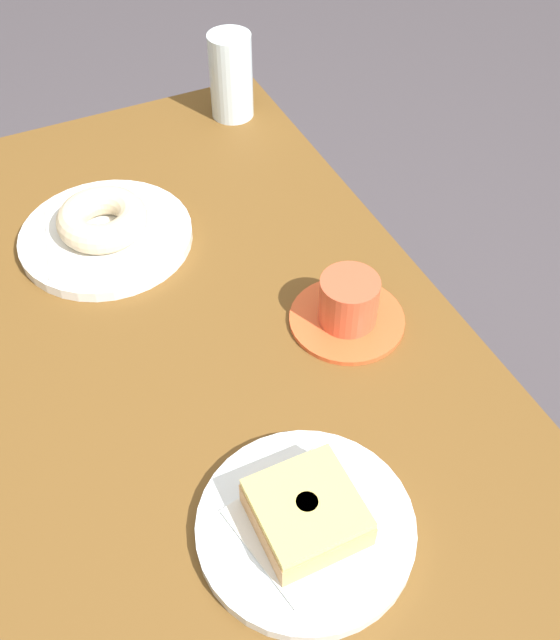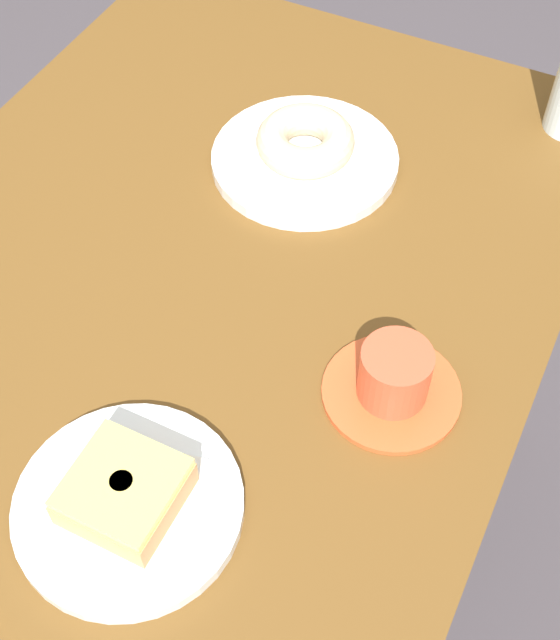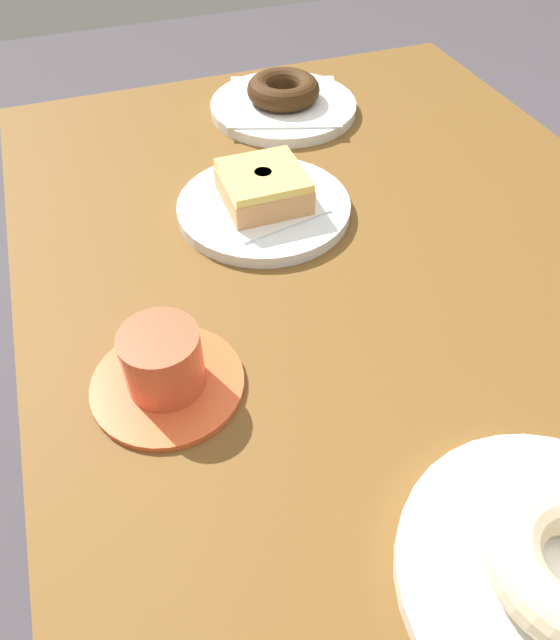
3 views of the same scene
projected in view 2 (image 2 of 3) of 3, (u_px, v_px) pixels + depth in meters
The scene contains 9 objects.
ground_plane at pixel (212, 580), 1.53m from camera, with size 6.00×6.00×0.00m, color #474147.
table at pixel (178, 375), 1.02m from camera, with size 1.20×0.76×0.74m.
plate_glazed_square at pixel (129, 506), 0.80m from camera, with size 0.21×0.21×0.01m, color white.
napkin_glazed_square at pixel (127, 502), 0.79m from camera, with size 0.12×0.12×0.00m, color white.
donut_glazed_square at pixel (124, 491), 0.77m from camera, with size 0.10×0.10×0.04m.
plate_sugar_ring at pixel (305, 160), 1.08m from camera, with size 0.23×0.23×0.02m, color white.
napkin_sugar_ring at pixel (305, 154), 1.08m from camera, with size 0.15×0.15×0.00m, color white.
donut_sugar_ring at pixel (305, 141), 1.06m from camera, with size 0.12×0.12×0.04m, color beige.
coffee_cup at pixel (394, 378), 0.86m from camera, with size 0.14×0.14×0.07m.
Camera 2 is at (0.46, 0.36, 1.49)m, focal length 49.03 mm.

